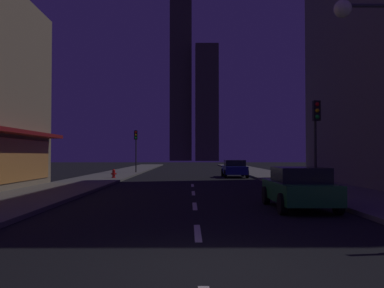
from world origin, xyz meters
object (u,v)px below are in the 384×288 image
car_parked_far (234,168)px  traffic_light_near_right (316,126)px  car_parked_near (299,188)px  street_lamp_right (368,53)px  traffic_light_far_left (136,142)px  fire_hydrant_far_left (114,174)px

car_parked_far → traffic_light_near_right: traffic_light_near_right is taller
car_parked_near → car_parked_far: size_ratio=1.00×
car_parked_near → street_lamp_right: (1.78, -1.55, 4.33)m
car_parked_near → traffic_light_far_left: 28.57m
car_parked_near → traffic_light_far_left: traffic_light_far_left is taller
car_parked_far → fire_hydrant_far_left: 10.13m
traffic_light_near_right → car_parked_near: bearing=-114.2°
car_parked_far → fire_hydrant_far_left: bearing=-159.7°
fire_hydrant_far_left → street_lamp_right: bearing=-58.8°
traffic_light_near_right → street_lamp_right: bearing=-91.2°
car_parked_near → street_lamp_right: street_lamp_right is taller
car_parked_near → fire_hydrant_far_left: 19.56m
car_parked_near → fire_hydrant_far_left: (-9.50, 17.09, -0.29)m
traffic_light_far_left → street_lamp_right: street_lamp_right is taller
car_parked_near → traffic_light_near_right: (1.90, 4.22, 2.45)m
car_parked_near → street_lamp_right: 4.93m
car_parked_far → fire_hydrant_far_left: size_ratio=6.48×
traffic_light_far_left → car_parked_near: bearing=-71.4°
car_parked_near → fire_hydrant_far_left: size_ratio=6.48×
traffic_light_near_right → traffic_light_far_left: size_ratio=1.00×
car_parked_far → street_lamp_right: 22.65m
car_parked_far → traffic_light_near_right: 16.68m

